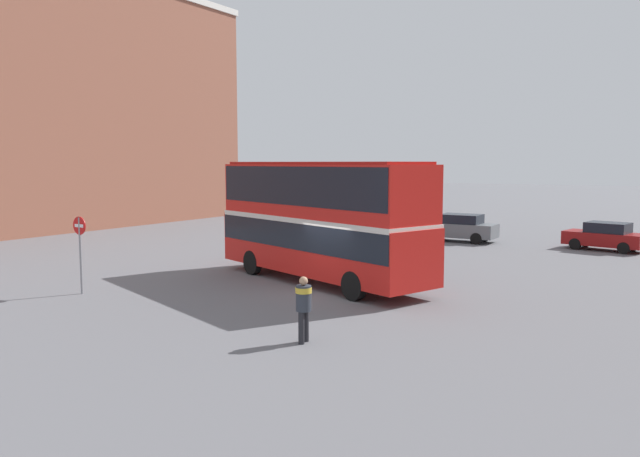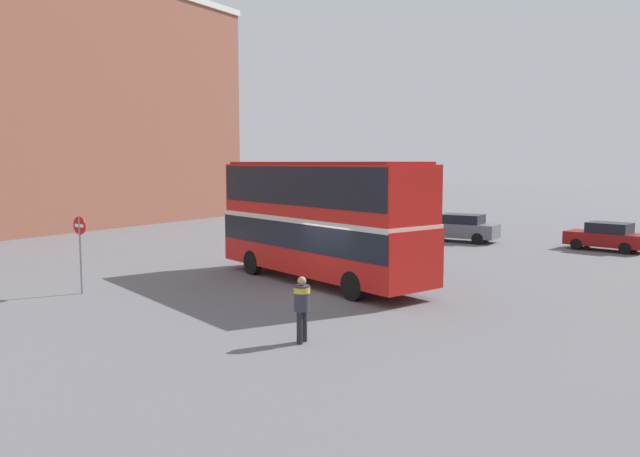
{
  "view_description": "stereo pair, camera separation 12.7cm",
  "coord_description": "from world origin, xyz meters",
  "px_view_note": "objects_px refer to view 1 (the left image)",
  "views": [
    {
      "loc": [
        11.27,
        -19.11,
        4.71
      ],
      "look_at": [
        -1.39,
        1.67,
        2.13
      ],
      "focal_mm": 35.0,
      "sensor_mm": 36.0,
      "label": 1
    },
    {
      "loc": [
        11.37,
        -19.04,
        4.71
      ],
      "look_at": [
        -1.39,
        1.67,
        2.13
      ],
      "focal_mm": 35.0,
      "sensor_mm": 36.0,
      "label": 2
    }
  ],
  "objects_px": {
    "pedestrian_foreground": "(304,302)",
    "parked_car_kerb_far": "(459,228)",
    "parked_car_kerb_near": "(605,236)",
    "no_entry_sign": "(80,242)",
    "double_decker_bus": "(320,214)"
  },
  "relations": [
    {
      "from": "parked_car_kerb_near",
      "to": "no_entry_sign",
      "type": "height_order",
      "value": "no_entry_sign"
    },
    {
      "from": "parked_car_kerb_near",
      "to": "no_entry_sign",
      "type": "distance_m",
      "value": 26.46
    },
    {
      "from": "double_decker_bus",
      "to": "parked_car_kerb_near",
      "type": "xyz_separation_m",
      "value": [
        8.45,
        15.64,
        -1.95
      ]
    },
    {
      "from": "pedestrian_foreground",
      "to": "parked_car_kerb_far",
      "type": "relative_size",
      "value": 0.39
    },
    {
      "from": "pedestrian_foreground",
      "to": "parked_car_kerb_near",
      "type": "bearing_deg",
      "value": -107.66
    },
    {
      "from": "parked_car_kerb_near",
      "to": "parked_car_kerb_far",
      "type": "bearing_deg",
      "value": 13.92
    },
    {
      "from": "pedestrian_foreground",
      "to": "double_decker_bus",
      "type": "bearing_deg",
      "value": -68.25
    },
    {
      "from": "parked_car_kerb_far",
      "to": "pedestrian_foreground",
      "type": "bearing_deg",
      "value": 99.03
    },
    {
      "from": "pedestrian_foreground",
      "to": "parked_car_kerb_far",
      "type": "distance_m",
      "value": 22.91
    },
    {
      "from": "parked_car_kerb_far",
      "to": "no_entry_sign",
      "type": "xyz_separation_m",
      "value": [
        -6.63,
        -21.64,
        1.05
      ]
    },
    {
      "from": "double_decker_bus",
      "to": "parked_car_kerb_far",
      "type": "distance_m",
      "value": 15.4
    },
    {
      "from": "double_decker_bus",
      "to": "no_entry_sign",
      "type": "xyz_separation_m",
      "value": [
        -6.19,
        -6.36,
        -0.83
      ]
    },
    {
      "from": "pedestrian_foreground",
      "to": "parked_car_kerb_near",
      "type": "distance_m",
      "value": 23.44
    },
    {
      "from": "double_decker_bus",
      "to": "parked_car_kerb_near",
      "type": "relative_size",
      "value": 2.49
    },
    {
      "from": "parked_car_kerb_near",
      "to": "parked_car_kerb_far",
      "type": "relative_size",
      "value": 0.95
    }
  ]
}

